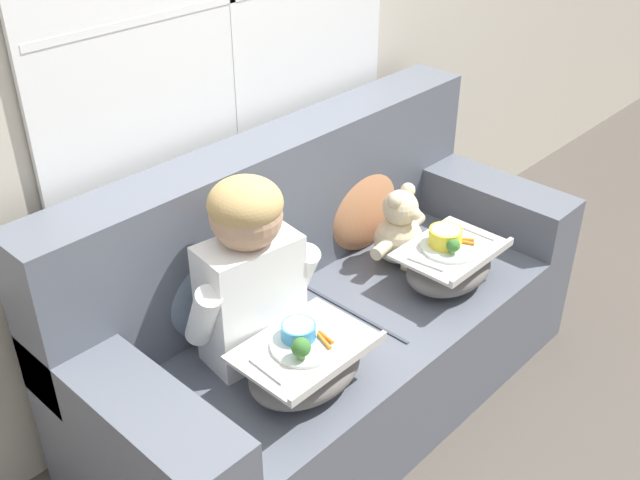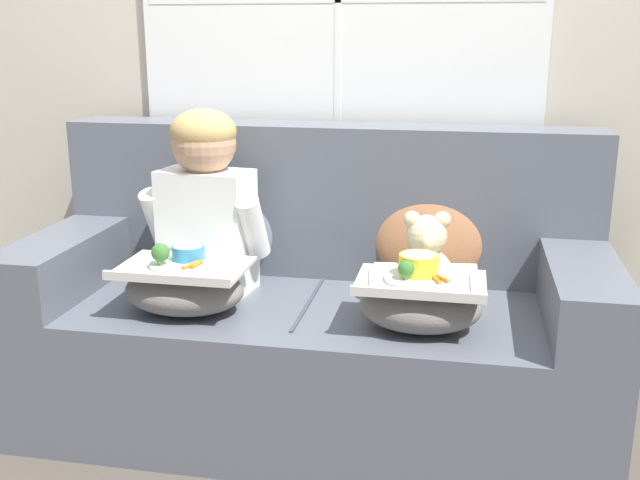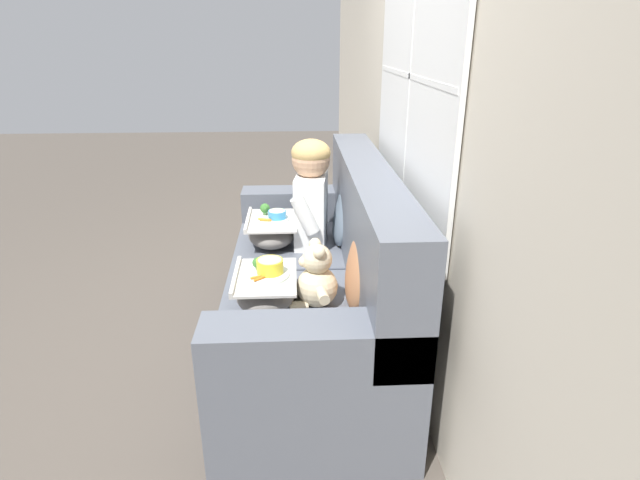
# 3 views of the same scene
# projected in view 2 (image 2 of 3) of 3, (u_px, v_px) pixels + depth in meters

# --- Properties ---
(ground_plane) EXTENTS (14.00, 14.00, 0.00)m
(ground_plane) POSITION_uv_depth(u_px,v_px,m) (312.00, 419.00, 2.67)
(ground_plane) COLOR #4C443D
(wall_back_with_window) EXTENTS (8.00, 0.08, 2.60)m
(wall_back_with_window) POSITION_uv_depth(u_px,v_px,m) (340.00, 38.00, 2.82)
(wall_back_with_window) COLOR beige
(wall_back_with_window) RESTS_ON ground_plane
(couch) EXTENTS (1.95, 0.84, 1.01)m
(couch) POSITION_uv_depth(u_px,v_px,m) (316.00, 317.00, 2.64)
(couch) COLOR #565B66
(couch) RESTS_ON ground_plane
(throw_pillow_behind_child) EXTENTS (0.41, 0.20, 0.42)m
(throw_pillow_behind_child) POSITION_uv_depth(u_px,v_px,m) (225.00, 221.00, 2.78)
(throw_pillow_behind_child) COLOR slate
(throw_pillow_behind_child) RESTS_ON couch
(throw_pillow_behind_teddy) EXTENTS (0.41, 0.20, 0.42)m
(throw_pillow_behind_teddy) POSITION_uv_depth(u_px,v_px,m) (429.00, 231.00, 2.64)
(throw_pillow_behind_teddy) COLOR #B2754C
(throw_pillow_behind_teddy) RESTS_ON couch
(child_figure) EXTENTS (0.46, 0.24, 0.63)m
(child_figure) POSITION_uv_depth(u_px,v_px,m) (205.00, 192.00, 2.55)
(child_figure) COLOR white
(child_figure) RESTS_ON couch
(teddy_bear) EXTENTS (0.34, 0.24, 0.31)m
(teddy_bear) POSITION_uv_depth(u_px,v_px,m) (425.00, 265.00, 2.46)
(teddy_bear) COLOR beige
(teddy_bear) RESTS_ON couch
(lap_tray_child) EXTENTS (0.41, 0.29, 0.24)m
(lap_tray_child) POSITION_uv_depth(u_px,v_px,m) (184.00, 286.00, 2.40)
(lap_tray_child) COLOR slate
(lap_tray_child) RESTS_ON child_figure
(lap_tray_teddy) EXTENTS (0.39, 0.28, 0.23)m
(lap_tray_teddy) POSITION_uv_depth(u_px,v_px,m) (420.00, 301.00, 2.26)
(lap_tray_teddy) COLOR slate
(lap_tray_teddy) RESTS_ON teddy_bear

